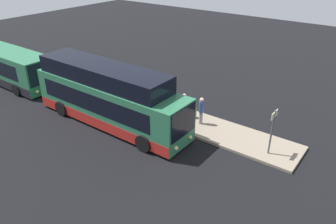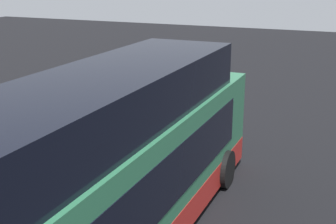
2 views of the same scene
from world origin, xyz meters
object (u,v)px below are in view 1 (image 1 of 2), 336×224
object	(u,v)px
sign_post	(272,127)
passenger_waiting	(201,109)
passenger_with_bags	(166,96)
bus_second	(2,64)
passenger_boarding	(184,105)
suitcase	(193,113)
bus_lead	(109,99)

from	to	relation	value
sign_post	passenger_waiting	bearing A→B (deg)	172.36
passenger_with_bags	sign_post	bearing A→B (deg)	-46.94
bus_second	passenger_boarding	distance (m)	17.12
passenger_boarding	sign_post	size ratio (longest dim) A/B	0.64
bus_second	suitcase	size ratio (longest dim) A/B	12.21
bus_lead	passenger_with_bags	size ratio (longest dim) A/B	6.65
bus_second	suitcase	bearing A→B (deg)	11.86
passenger_waiting	passenger_with_bags	world-z (taller)	passenger_waiting
passenger_boarding	suitcase	xyz separation A→B (m)	(0.57, 0.28, -0.55)
bus_second	passenger_with_bags	size ratio (longest dim) A/B	6.77
passenger_boarding	sign_post	distance (m)	6.42
bus_lead	passenger_waiting	size ratio (longest dim) A/B	6.29
passenger_boarding	passenger_waiting	size ratio (longest dim) A/B	0.92
bus_lead	bus_second	world-z (taller)	bus_lead
bus_second	passenger_waiting	distance (m)	18.50
bus_second	sign_post	bearing A→B (deg)	6.37
passenger_waiting	sign_post	distance (m)	4.97
passenger_waiting	sign_post	world-z (taller)	sign_post
bus_second	sign_post	world-z (taller)	bus_second
bus_lead	sign_post	bearing A→B (deg)	14.50
bus_lead	passenger_waiting	xyz separation A→B (m)	(5.09, 3.23, -0.56)
passenger_waiting	sign_post	size ratio (longest dim) A/B	0.69
bus_second	bus_lead	bearing A→B (deg)	0.00
bus_second	passenger_with_bags	bearing A→B (deg)	13.57
sign_post	passenger_boarding	bearing A→B (deg)	172.88
passenger_with_bags	suitcase	xyz separation A→B (m)	(2.32, 0.02, -0.58)
bus_lead	passenger_waiting	world-z (taller)	bus_lead
passenger_waiting	passenger_with_bags	distance (m)	3.21
bus_second	passenger_waiting	world-z (taller)	bus_second
bus_lead	bus_second	distance (m)	13.13
passenger_boarding	passenger_waiting	bearing A→B (deg)	-107.44
bus_lead	sign_post	world-z (taller)	bus_lead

